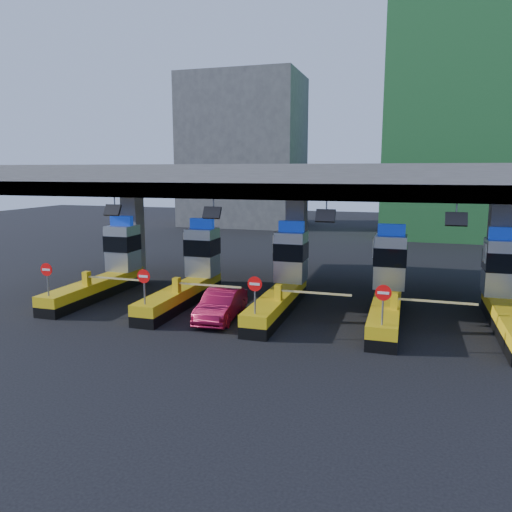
# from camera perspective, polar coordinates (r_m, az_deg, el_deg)

# --- Properties ---
(ground) EXTENTS (120.00, 120.00, 0.00)m
(ground) POSITION_cam_1_polar(r_m,az_deg,el_deg) (24.85, 3.03, -5.97)
(ground) COLOR black
(ground) RESTS_ON ground
(toll_canopy) EXTENTS (28.00, 12.09, 7.00)m
(toll_canopy) POSITION_cam_1_polar(r_m,az_deg,el_deg) (26.73, 4.66, 8.44)
(toll_canopy) COLOR slate
(toll_canopy) RESTS_ON ground
(toll_lane_far_left) EXTENTS (4.43, 8.00, 4.16)m
(toll_lane_far_left) POSITION_cam_1_polar(r_m,az_deg,el_deg) (28.79, -16.49, -1.32)
(toll_lane_far_left) COLOR black
(toll_lane_far_left) RESTS_ON ground
(toll_lane_left) EXTENTS (4.43, 8.00, 4.16)m
(toll_lane_left) POSITION_cam_1_polar(r_m,az_deg,el_deg) (26.39, -7.38, -1.98)
(toll_lane_left) COLOR black
(toll_lane_left) RESTS_ON ground
(toll_lane_center) EXTENTS (4.43, 8.00, 4.16)m
(toll_lane_center) POSITION_cam_1_polar(r_m,az_deg,el_deg) (24.78, 3.22, -2.69)
(toll_lane_center) COLOR black
(toll_lane_center) RESTS_ON ground
(toll_lane_right) EXTENTS (4.43, 8.00, 4.16)m
(toll_lane_right) POSITION_cam_1_polar(r_m,az_deg,el_deg) (24.11, 14.86, -3.35)
(toll_lane_right) COLOR black
(toll_lane_right) RESTS_ON ground
(toll_lane_far_right) EXTENTS (4.43, 8.00, 4.16)m
(toll_lane_far_right) POSITION_cam_1_polar(r_m,az_deg,el_deg) (24.47, 26.65, -3.89)
(toll_lane_far_right) COLOR black
(toll_lane_far_right) RESTS_ON ground
(bg_building_scaffold) EXTENTS (18.00, 12.00, 28.00)m
(bg_building_scaffold) POSITION_cam_1_polar(r_m,az_deg,el_deg) (56.05, 24.33, 16.38)
(bg_building_scaffold) COLOR #1E5926
(bg_building_scaffold) RESTS_ON ground
(bg_building_concrete) EXTENTS (14.00, 10.00, 18.00)m
(bg_building_concrete) POSITION_cam_1_polar(r_m,az_deg,el_deg) (62.47, -1.44, 11.85)
(bg_building_concrete) COLOR #4C4C49
(bg_building_concrete) RESTS_ON ground
(red_car) EXTENTS (1.70, 4.24, 1.37)m
(red_car) POSITION_cam_1_polar(r_m,az_deg,el_deg) (22.90, -3.99, -5.58)
(red_car) COLOR maroon
(red_car) RESTS_ON ground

